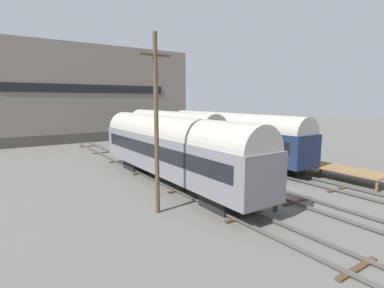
{
  "coord_description": "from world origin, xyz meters",
  "views": [
    {
      "loc": [
        -15.44,
        -14.13,
        6.27
      ],
      "look_at": [
        0.0,
        8.79,
        2.2
      ],
      "focal_mm": 28.0,
      "sensor_mm": 36.0,
      "label": 1
    }
  ],
  "objects_px": {
    "person_worker": "(276,194)",
    "bench": "(303,156)",
    "train_car_green": "(171,133)",
    "utility_pole": "(156,123)",
    "train_car_grey": "(170,146)",
    "train_car_navy": "(230,134)"
  },
  "relations": [
    {
      "from": "train_car_grey",
      "to": "train_car_navy",
      "type": "bearing_deg",
      "value": 22.75
    },
    {
      "from": "train_car_green",
      "to": "utility_pole",
      "type": "bearing_deg",
      "value": -122.78
    },
    {
      "from": "train_car_green",
      "to": "bench",
      "type": "bearing_deg",
      "value": -57.63
    },
    {
      "from": "train_car_grey",
      "to": "bench",
      "type": "height_order",
      "value": "train_car_grey"
    },
    {
      "from": "person_worker",
      "to": "bench",
      "type": "bearing_deg",
      "value": 28.48
    },
    {
      "from": "train_car_green",
      "to": "train_car_grey",
      "type": "relative_size",
      "value": 0.82
    },
    {
      "from": "bench",
      "to": "train_car_grey",
      "type": "bearing_deg",
      "value": 165.05
    },
    {
      "from": "person_worker",
      "to": "utility_pole",
      "type": "relative_size",
      "value": 0.18
    },
    {
      "from": "train_car_navy",
      "to": "utility_pole",
      "type": "distance_m",
      "value": 15.31
    },
    {
      "from": "person_worker",
      "to": "train_car_grey",
      "type": "bearing_deg",
      "value": 104.32
    },
    {
      "from": "bench",
      "to": "person_worker",
      "type": "distance_m",
      "value": 10.74
    },
    {
      "from": "train_car_green",
      "to": "utility_pole",
      "type": "relative_size",
      "value": 1.58
    },
    {
      "from": "train_car_grey",
      "to": "bench",
      "type": "xyz_separation_m",
      "value": [
        11.53,
        -3.08,
        -1.46
      ]
    },
    {
      "from": "bench",
      "to": "person_worker",
      "type": "bearing_deg",
      "value": -151.52
    },
    {
      "from": "train_car_grey",
      "to": "bench",
      "type": "distance_m",
      "value": 12.02
    },
    {
      "from": "train_car_green",
      "to": "bench",
      "type": "relative_size",
      "value": 11.02
    },
    {
      "from": "utility_pole",
      "to": "bench",
      "type": "bearing_deg",
      "value": 5.7
    },
    {
      "from": "train_car_navy",
      "to": "person_worker",
      "type": "distance_m",
      "value": 14.05
    },
    {
      "from": "bench",
      "to": "utility_pole",
      "type": "distance_m",
      "value": 15.5
    },
    {
      "from": "train_car_grey",
      "to": "utility_pole",
      "type": "bearing_deg",
      "value": -127.19
    },
    {
      "from": "train_car_grey",
      "to": "train_car_green",
      "type": "bearing_deg",
      "value": 59.98
    },
    {
      "from": "person_worker",
      "to": "utility_pole",
      "type": "height_order",
      "value": "utility_pole"
    }
  ]
}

